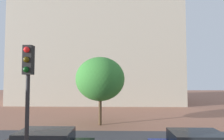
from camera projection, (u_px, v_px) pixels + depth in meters
landmark_building at (97, 44)px, 33.98m from camera, size 27.18×13.71×31.96m
traffic_light_pole at (27, 95)px, 5.60m from camera, size 0.28×0.34×4.97m
tree_curb_far at (100, 79)px, 16.26m from camera, size 4.29×4.29×5.93m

